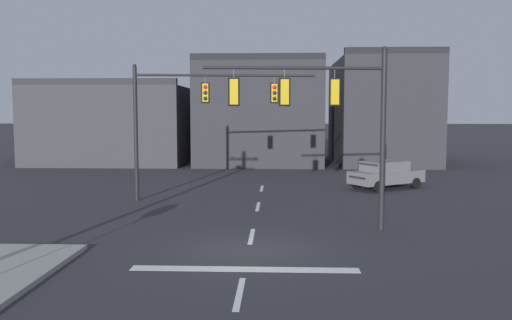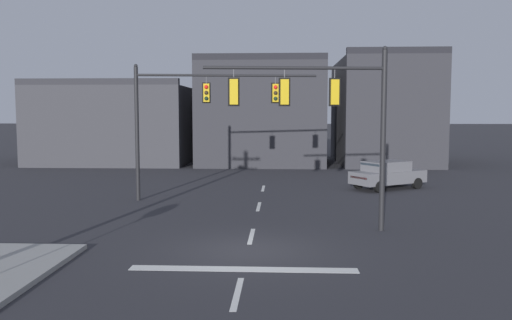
# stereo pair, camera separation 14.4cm
# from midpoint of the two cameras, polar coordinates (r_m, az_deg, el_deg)

# --- Properties ---
(ground_plane) EXTENTS (400.00, 400.00, 0.00)m
(ground_plane) POSITION_cam_midpoint_polar(r_m,az_deg,el_deg) (17.09, -1.05, -9.70)
(ground_plane) COLOR #2B2B30
(stop_bar_paint) EXTENTS (6.40, 0.50, 0.01)m
(stop_bar_paint) POSITION_cam_midpoint_polar(r_m,az_deg,el_deg) (15.17, -1.51, -11.60)
(stop_bar_paint) COLOR silver
(stop_bar_paint) RESTS_ON ground
(lane_centreline) EXTENTS (0.16, 26.40, 0.01)m
(lane_centreline) POSITION_cam_midpoint_polar(r_m,az_deg,el_deg) (19.03, -0.69, -8.15)
(lane_centreline) COLOR silver
(lane_centreline) RESTS_ON ground
(signal_mast_near_side) EXTENTS (6.62, 0.86, 6.76)m
(signal_mast_near_side) POSITION_cam_midpoint_polar(r_m,az_deg,el_deg) (19.52, 7.30, 5.54)
(signal_mast_near_side) COLOR black
(signal_mast_near_side) RESTS_ON ground
(signal_mast_far_side) EXTENTS (8.96, 1.20, 6.74)m
(signal_mast_far_side) POSITION_cam_midpoint_polar(r_m,az_deg,el_deg) (26.63, -7.18, 5.65)
(signal_mast_far_side) COLOR black
(signal_mast_far_side) RESTS_ON ground
(car_lot_nearside) EXTENTS (4.67, 3.89, 1.61)m
(car_lot_nearside) POSITION_cam_midpoint_polar(r_m,az_deg,el_deg) (31.44, 13.61, -1.47)
(car_lot_nearside) COLOR slate
(car_lot_nearside) RESTS_ON ground
(building_row) EXTENTS (33.73, 12.40, 9.33)m
(building_row) POSITION_cam_midpoint_polar(r_m,az_deg,el_deg) (46.98, -1.55, 4.55)
(building_row) COLOR #38383D
(building_row) RESTS_ON ground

